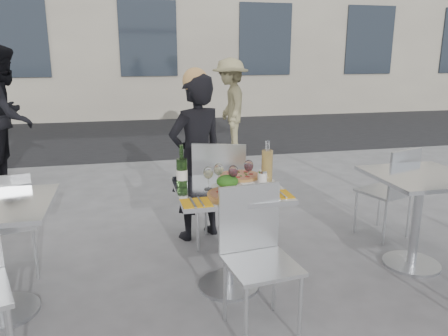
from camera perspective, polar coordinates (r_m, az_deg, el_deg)
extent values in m
plane|color=slate|center=(3.28, 0.60, -15.20)|extent=(80.00, 80.00, 0.00)
cube|color=black|center=(9.43, -8.65, 4.54)|extent=(24.00, 5.00, 0.00)
cylinder|color=#B7BABF|center=(3.27, 0.61, -15.02)|extent=(0.44, 0.44, 0.02)
cylinder|color=#B7BABF|center=(3.11, 0.62, -9.28)|extent=(0.07, 0.07, 0.72)
cube|color=silver|center=(2.98, 0.64, -2.85)|extent=(0.72, 0.72, 0.03)
cylinder|color=#B7BABF|center=(3.31, -26.74, -16.36)|extent=(0.44, 0.44, 0.02)
cylinder|color=#B7BABF|center=(3.87, 23.24, -11.38)|extent=(0.44, 0.44, 0.02)
cylinder|color=#B7BABF|center=(3.73, 23.79, -6.42)|extent=(0.07, 0.07, 0.72)
cube|color=silver|center=(3.62, 24.38, -1.01)|extent=(0.72, 0.72, 0.03)
cylinder|color=silver|center=(3.99, 2.86, -5.93)|extent=(0.02, 0.02, 0.46)
cylinder|color=silver|center=(4.03, -2.39, -5.67)|extent=(0.02, 0.02, 0.46)
cylinder|color=silver|center=(3.65, 2.31, -7.96)|extent=(0.02, 0.02, 0.46)
cylinder|color=silver|center=(3.70, -3.44, -7.64)|extent=(0.02, 0.02, 0.46)
cube|color=silver|center=(3.75, -0.17, -3.34)|extent=(0.56, 0.56, 0.03)
cube|color=silver|center=(3.48, -0.68, -0.57)|extent=(0.41, 0.18, 0.46)
cylinder|color=silver|center=(2.55, 2.89, -19.23)|extent=(0.02, 0.02, 0.42)
cylinder|color=silver|center=(2.68, 9.92, -17.61)|extent=(0.02, 0.02, 0.42)
cylinder|color=silver|center=(2.82, 0.12, -15.64)|extent=(0.02, 0.02, 0.42)
cylinder|color=silver|center=(2.93, 6.55, -14.40)|extent=(0.02, 0.02, 0.42)
cube|color=silver|center=(2.63, 4.98, -12.53)|extent=(0.44, 0.44, 0.02)
cube|color=silver|center=(2.70, 3.31, -6.49)|extent=(0.39, 0.07, 0.42)
cylinder|color=silver|center=(3.86, -23.59, -8.39)|extent=(0.02, 0.02, 0.40)
cylinder|color=silver|center=(3.56, -23.40, -10.31)|extent=(0.02, 0.02, 0.40)
cube|color=silver|center=(3.64, -26.38, -6.53)|extent=(0.45, 0.45, 0.02)
cube|color=silver|center=(3.39, -26.82, -4.21)|extent=(0.37, 0.10, 0.40)
cylinder|color=silver|center=(2.85, -26.71, -16.40)|extent=(0.03, 0.03, 0.47)
cylinder|color=silver|center=(4.51, 19.60, -4.66)|extent=(0.02, 0.02, 0.41)
cylinder|color=silver|center=(4.27, 16.79, -5.50)|extent=(0.02, 0.02, 0.41)
cylinder|color=silver|center=(4.33, 22.96, -5.80)|extent=(0.02, 0.02, 0.41)
cylinder|color=silver|center=(4.08, 20.22, -6.77)|extent=(0.02, 0.02, 0.41)
cube|color=silver|center=(4.23, 20.15, -2.93)|extent=(0.49, 0.49, 0.02)
cube|color=silver|center=(4.06, 22.51, -0.64)|extent=(0.37, 0.14, 0.41)
imported|color=black|center=(3.87, -3.61, 1.26)|extent=(0.63, 0.54, 1.48)
imported|color=black|center=(6.14, -26.53, 6.06)|extent=(0.71, 0.88, 1.75)
imported|color=#968C61|center=(7.31, 0.83, 8.04)|extent=(0.69, 1.07, 1.58)
cylinder|color=#DF9C57|center=(2.81, 1.13, -3.47)|extent=(0.33, 0.33, 0.02)
cylinder|color=#CBBD83|center=(2.80, 1.13, -3.28)|extent=(0.29, 0.29, 0.00)
cylinder|color=white|center=(3.19, 2.07, -1.29)|extent=(0.33, 0.33, 0.01)
cylinder|color=#DF9C57|center=(3.19, 2.07, -1.03)|extent=(0.29, 0.29, 0.02)
cylinder|color=#CBBD83|center=(3.18, 2.07, -0.85)|extent=(0.26, 0.26, 0.00)
cylinder|color=white|center=(2.98, 0.44, -2.46)|extent=(0.22, 0.22, 0.01)
ellipsoid|color=#195916|center=(2.96, 0.44, -1.74)|extent=(0.15, 0.15, 0.08)
sphere|color=#B21914|center=(2.99, 1.10, -1.40)|extent=(0.03, 0.03, 0.03)
cylinder|color=#294D1D|center=(2.97, -5.52, -0.68)|extent=(0.07, 0.07, 0.20)
cone|color=#294D1D|center=(2.94, -5.57, 1.20)|extent=(0.07, 0.07, 0.03)
cylinder|color=#294D1D|center=(2.93, -5.59, 2.05)|extent=(0.03, 0.03, 0.10)
cylinder|color=silver|center=(2.97, -5.51, -0.87)|extent=(0.07, 0.07, 0.07)
cylinder|color=tan|center=(3.14, 5.65, 0.36)|extent=(0.08, 0.08, 0.22)
cylinder|color=white|center=(3.11, 5.71, 2.86)|extent=(0.03, 0.03, 0.08)
cylinder|color=white|center=(3.02, 5.01, -1.46)|extent=(0.06, 0.06, 0.09)
cylinder|color=silver|center=(3.01, 5.03, -0.50)|extent=(0.06, 0.06, 0.02)
cylinder|color=white|center=(2.94, -2.04, -2.74)|extent=(0.06, 0.06, 0.00)
cylinder|color=white|center=(2.93, -2.05, -1.94)|extent=(0.01, 0.01, 0.09)
ellipsoid|color=white|center=(2.91, -2.06, -0.62)|extent=(0.07, 0.07, 0.08)
ellipsoid|color=beige|center=(2.91, -2.06, -0.81)|extent=(0.05, 0.05, 0.05)
cylinder|color=white|center=(3.03, -0.69, -2.24)|extent=(0.06, 0.06, 0.00)
cylinder|color=white|center=(3.01, -0.69, -1.46)|extent=(0.01, 0.01, 0.09)
ellipsoid|color=white|center=(3.00, -0.70, -0.18)|extent=(0.07, 0.07, 0.08)
ellipsoid|color=beige|center=(3.00, -0.70, -0.36)|extent=(0.05, 0.05, 0.05)
cylinder|color=white|center=(2.98, 1.20, -2.53)|extent=(0.06, 0.06, 0.00)
cylinder|color=white|center=(2.96, 1.21, -1.74)|extent=(0.01, 0.01, 0.09)
ellipsoid|color=white|center=(2.95, 1.21, -0.43)|extent=(0.07, 0.07, 0.08)
ellipsoid|color=#450911|center=(2.95, 1.21, -0.62)|extent=(0.05, 0.05, 0.05)
cylinder|color=white|center=(3.13, 3.21, -1.70)|extent=(0.06, 0.06, 0.00)
cylinder|color=white|center=(3.12, 3.22, -0.94)|extent=(0.01, 0.01, 0.09)
ellipsoid|color=white|center=(3.10, 3.24, 0.31)|extent=(0.07, 0.07, 0.08)
ellipsoid|color=#450911|center=(3.10, 3.24, 0.13)|extent=(0.05, 0.05, 0.05)
cube|color=#F3AE15|center=(2.68, -3.68, -4.53)|extent=(0.19, 0.19, 0.00)
cube|color=#B7BABF|center=(2.68, -4.10, -4.48)|extent=(0.02, 0.20, 0.00)
cube|color=#B7BABF|center=(2.68, -3.04, -4.41)|extent=(0.02, 0.18, 0.00)
cube|color=#F3AE15|center=(2.85, 6.97, -3.43)|extent=(0.18, 0.18, 0.00)
cube|color=#B7BABF|center=(2.84, 6.60, -3.39)|extent=(0.02, 0.20, 0.00)
cube|color=#B7BABF|center=(2.86, 7.54, -3.31)|extent=(0.01, 0.18, 0.00)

